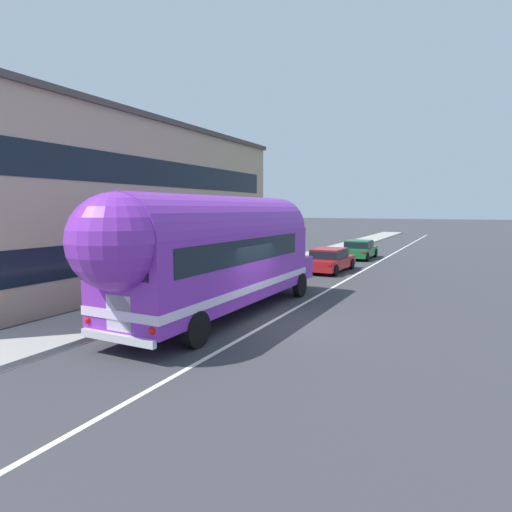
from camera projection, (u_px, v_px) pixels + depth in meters
The scene contains 7 objects.
ground_plane at pixel (271, 322), 14.11m from camera, with size 300.00×300.00×0.00m, color #38383D.
lane_markings at pixel (330, 271), 25.52m from camera, with size 3.80×80.00×0.01m.
sidewalk_slab at pixel (264, 271), 25.24m from camera, with size 2.76×90.00×0.15m, color #9E9B93.
roadside_building at pixel (73, 204), 22.79m from camera, with size 12.50×21.32×7.84m.
painted_bus at pixel (215, 251), 14.27m from camera, with size 2.66×12.06×4.12m.
car_lead at pixel (330, 259), 25.35m from camera, with size 2.06×4.61×1.37m.
car_second at pixel (359, 249), 31.87m from camera, with size 2.00×4.36×1.37m.
Camera 1 is at (5.76, -12.54, 3.70)m, focal length 30.26 mm.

